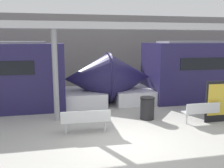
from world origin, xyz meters
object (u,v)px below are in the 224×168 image
object	(u,v)px
trash_bin	(147,108)
poster_board	(217,101)
bench_far	(201,111)
bench_near	(86,119)
support_column_near	(55,76)

from	to	relation	value
trash_bin	poster_board	distance (m)	2.76
bench_far	bench_near	bearing A→B (deg)	-179.42
bench_near	trash_bin	xyz separation A→B (m)	(2.69, 1.11, -0.06)
trash_bin	bench_far	bearing A→B (deg)	-28.13
poster_board	support_column_near	distance (m)	6.53
support_column_near	trash_bin	bearing A→B (deg)	-9.83
poster_board	support_column_near	bearing A→B (deg)	165.82
support_column_near	bench_far	bearing A→B (deg)	-16.44
trash_bin	poster_board	bearing A→B (deg)	-20.13
bench_far	trash_bin	bearing A→B (deg)	151.16
bench_far	support_column_near	bearing A→B (deg)	162.85
bench_near	trash_bin	bearing A→B (deg)	23.94
bench_far	support_column_near	xyz separation A→B (m)	(-5.56, 1.64, 1.32)
bench_near	bench_far	world-z (taller)	same
bench_far	support_column_near	distance (m)	5.95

